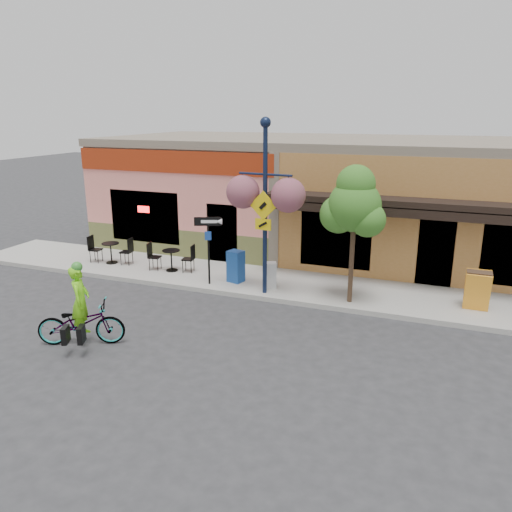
{
  "coord_description": "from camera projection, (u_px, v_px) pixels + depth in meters",
  "views": [
    {
      "loc": [
        4.51,
        -12.75,
        5.52
      ],
      "look_at": [
        -0.56,
        0.5,
        1.4
      ],
      "focal_mm": 35.0,
      "sensor_mm": 36.0,
      "label": 1
    }
  ],
  "objects": [
    {
      "name": "ground",
      "position": [
        268.0,
        308.0,
        14.53
      ],
      "size": [
        90.0,
        90.0,
        0.0
      ],
      "primitive_type": "plane",
      "color": "#2D2D30",
      "rests_on": "ground"
    },
    {
      "name": "building",
      "position": [
        329.0,
        194.0,
        20.63
      ],
      "size": [
        18.2,
        8.2,
        4.5
      ],
      "primitive_type": null,
      "color": "#EF8376",
      "rests_on": "ground"
    },
    {
      "name": "sidewalk",
      "position": [
        288.0,
        285.0,
        16.3
      ],
      "size": [
        24.0,
        3.0,
        0.15
      ],
      "primitive_type": "cube",
      "color": "#9E9B93",
      "rests_on": "ground"
    },
    {
      "name": "bicycle",
      "position": [
        81.0,
        323.0,
        12.18
      ],
      "size": [
        2.22,
        1.54,
        1.11
      ],
      "primitive_type": "imported",
      "rotation": [
        0.0,
        0.0,
        2.0
      ],
      "color": "maroon",
      "rests_on": "ground"
    },
    {
      "name": "cafe_set_right",
      "position": [
        171.0,
        257.0,
        17.35
      ],
      "size": [
        1.74,
        1.07,
        0.98
      ],
      "primitive_type": null,
      "rotation": [
        0.0,
        0.0,
        0.16
      ],
      "color": "black",
      "rests_on": "sidewalk"
    },
    {
      "name": "newspaper_box_grey",
      "position": [
        270.0,
        275.0,
        15.74
      ],
      "size": [
        0.48,
        0.46,
        0.81
      ],
      "primitive_type": null,
      "rotation": [
        0.0,
        0.0,
        0.38
      ],
      "color": "silver",
      "rests_on": "sidewalk"
    },
    {
      "name": "one_way_sign",
      "position": [
        209.0,
        251.0,
        15.86
      ],
      "size": [
        0.86,
        0.48,
        2.21
      ],
      "primitive_type": null,
      "rotation": [
        0.0,
        0.0,
        0.37
      ],
      "color": "black",
      "rests_on": "sidewalk"
    },
    {
      "name": "lamp_post",
      "position": [
        265.0,
        209.0,
        14.66
      ],
      "size": [
        1.72,
        0.79,
        5.25
      ],
      "primitive_type": null,
      "rotation": [
        0.0,
        0.0,
        -0.08
      ],
      "color": "#121D38",
      "rests_on": "sidewalk"
    },
    {
      "name": "newspaper_box_blue",
      "position": [
        236.0,
        266.0,
        16.24
      ],
      "size": [
        0.56,
        0.52,
        1.04
      ],
      "primitive_type": null,
      "rotation": [
        0.0,
        0.0,
        -0.25
      ],
      "color": "navy",
      "rests_on": "sidewalk"
    },
    {
      "name": "curb",
      "position": [
        274.0,
        300.0,
        15.0
      ],
      "size": [
        24.0,
        0.12,
        0.15
      ],
      "primitive_type": "cube",
      "color": "#A8A59E",
      "rests_on": "ground"
    },
    {
      "name": "cafe_set_left",
      "position": [
        111.0,
        250.0,
        18.24
      ],
      "size": [
        1.74,
        1.02,
        0.99
      ],
      "primitive_type": null,
      "rotation": [
        0.0,
        0.0,
        0.12
      ],
      "color": "black",
      "rests_on": "sidewalk"
    },
    {
      "name": "cyclist_rider",
      "position": [
        81.0,
        311.0,
        12.07
      ],
      "size": [
        0.65,
        0.76,
        1.77
      ],
      "primitive_type": "imported",
      "rotation": [
        0.0,
        0.0,
        2.0
      ],
      "color": "#77E518",
      "rests_on": "ground"
    },
    {
      "name": "sandwich_board",
      "position": [
        477.0,
        293.0,
        13.77
      ],
      "size": [
        0.68,
        0.5,
        1.11
      ],
      "primitive_type": null,
      "rotation": [
        0.0,
        0.0,
        -0.02
      ],
      "color": "orange",
      "rests_on": "sidewalk"
    },
    {
      "name": "street_tree",
      "position": [
        353.0,
        235.0,
        14.1
      ],
      "size": [
        1.69,
        1.69,
        4.04
      ],
      "primitive_type": null,
      "rotation": [
        0.0,
        0.0,
        0.08
      ],
      "color": "#3D7A26",
      "rests_on": "sidewalk"
    }
  ]
}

